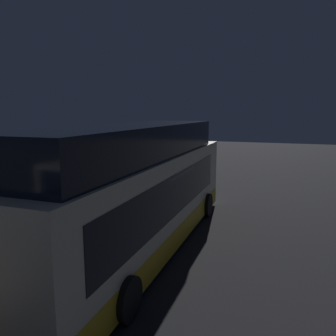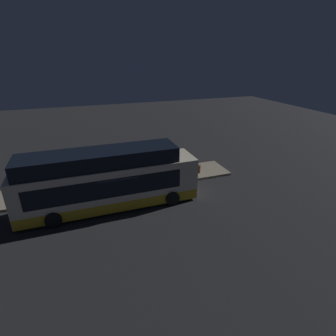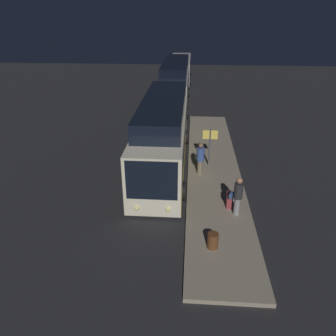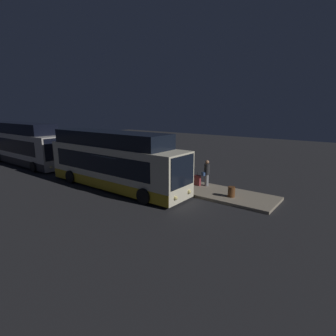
% 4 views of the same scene
% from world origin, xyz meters
% --- Properties ---
extents(ground, '(80.00, 80.00, 0.00)m').
position_xyz_m(ground, '(0.00, 0.00, 0.00)').
color(ground, '#232326').
extents(platform, '(20.00, 3.00, 0.18)m').
position_xyz_m(platform, '(0.00, 3.10, 0.09)').
color(platform, gray).
rests_on(platform, ground).
extents(bus_lead, '(11.78, 2.87, 4.02)m').
position_xyz_m(bus_lead, '(-0.51, 0.08, 1.80)').
color(bus_lead, beige).
rests_on(bus_lead, ground).
extents(passenger_boarding, '(0.56, 0.65, 1.87)m').
position_xyz_m(passenger_boarding, '(4.92, 3.87, 1.20)').
color(passenger_boarding, gray).
rests_on(passenger_boarding, platform).
extents(passenger_waiting, '(0.70, 0.58, 1.86)m').
position_xyz_m(passenger_waiting, '(0.94, 2.27, 1.17)').
color(passenger_waiting, '#6B604C').
rests_on(passenger_waiting, platform).
extents(suitcase, '(0.46, 0.23, 0.98)m').
position_xyz_m(suitcase, '(4.34, 3.59, 0.55)').
color(suitcase, maroon).
rests_on(suitcase, platform).
extents(sign_post, '(0.10, 0.87, 2.26)m').
position_xyz_m(sign_post, '(-0.22, 2.82, 1.68)').
color(sign_post, '#4C4C51').
rests_on(sign_post, platform).
extents(trash_bin, '(0.44, 0.44, 0.65)m').
position_xyz_m(trash_bin, '(7.35, 2.68, 0.51)').
color(trash_bin, '#593319').
rests_on(trash_bin, platform).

